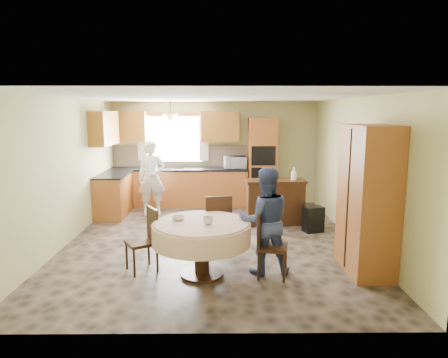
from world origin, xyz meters
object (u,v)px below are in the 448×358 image
oven_tower (262,162)px  person_dining (265,221)px  cupboard (367,200)px  chair_back (218,223)px  sideboard (275,203)px  chair_right (267,241)px  chair_left (146,236)px  dining_table (201,234)px  person_sink (152,178)px

oven_tower → person_dining: oven_tower is taller
cupboard → chair_back: bearing=164.9°
sideboard → cupboard: size_ratio=0.57×
sideboard → chair_right: chair_right is taller
chair_left → dining_table: bearing=44.4°
oven_tower → chair_left: size_ratio=2.33×
person_dining → dining_table: bearing=2.8°
cupboard → person_sink: 4.82m
cupboard → chair_right: cupboard is taller
sideboard → chair_back: chair_back is taller
chair_back → person_dining: 0.95m
cupboard → chair_right: size_ratio=2.27×
cupboard → chair_left: bearing=179.2°
chair_back → person_dining: (0.67, -0.64, 0.21)m
chair_right → chair_left: bearing=94.3°
person_dining → oven_tower: bearing=-99.2°
dining_table → oven_tower: bearing=73.3°
chair_left → person_sink: size_ratio=0.56×
dining_table → chair_left: 0.84m
cupboard → chair_back: cupboard is taller
dining_table → person_dining: (0.88, 0.11, 0.15)m
sideboard → cupboard: (0.96, -2.42, 0.62)m
oven_tower → chair_left: oven_tower is taller
sideboard → person_dining: 2.56m
chair_back → person_sink: (-1.47, 2.65, 0.27)m
cupboard → chair_back: 2.24m
person_sink → chair_left: bearing=-93.7°
chair_right → person_dining: size_ratio=0.61×
cupboard → sideboard: bearing=111.7°
chair_right → chair_back: bearing=54.2°
chair_left → person_dining: bearing=55.6°
dining_table → person_dining: bearing=6.8°
oven_tower → person_dining: size_ratio=1.40×
dining_table → person_sink: bearing=110.3°
cupboard → chair_left: size_ratio=2.30×
oven_tower → chair_left: 4.53m
dining_table → chair_right: bearing=-2.2°
cupboard → chair_right: bearing=-171.7°
oven_tower → dining_table: 4.41m
chair_right → person_dining: 0.29m
oven_tower → sideboard: oven_tower is taller
dining_table → chair_back: size_ratio=1.36×
sideboard → cupboard: 2.68m
person_dining → cupboard: bearing=178.6°
chair_back → dining_table: bearing=62.9°
sideboard → dining_table: sideboard is taller
chair_back → person_dining: person_dining is taller
chair_left → chair_back: 1.15m
person_sink → person_dining: person_sink is taller
chair_left → person_sink: person_sink is taller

